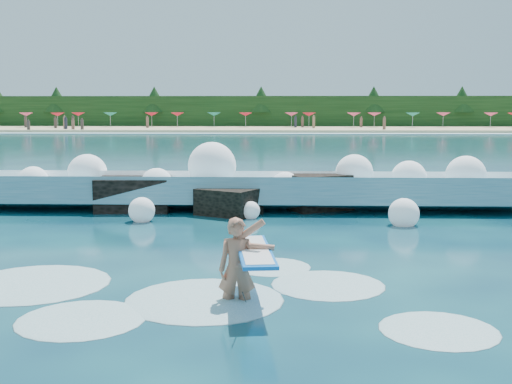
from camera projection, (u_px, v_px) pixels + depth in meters
ground at (180, 262)px, 13.19m from camera, size 200.00×200.00×0.00m
beach at (265, 129)px, 90.45m from camera, size 140.00×20.00×0.40m
wet_band at (263, 133)px, 79.57m from camera, size 140.00×5.00×0.08m
treeline at (266, 112)px, 100.06m from camera, size 140.00×4.00×5.00m
breaking_wave at (249, 192)px, 20.30m from camera, size 16.72×2.66×1.44m
rock_cluster at (218, 197)px, 19.82m from camera, size 8.01×3.23×1.29m
surfer_with_board at (241, 265)px, 10.36m from camera, size 1.00×2.88×1.69m
wave_spray at (256, 177)px, 20.11m from camera, size 14.69×4.46×2.18m
surf_foam at (170, 294)px, 10.92m from camera, size 8.95×5.24×0.14m
beach_umbrellas at (265, 114)px, 92.97m from camera, size 113.80×6.21×0.50m
beachgoers at (260, 123)px, 88.15m from camera, size 91.86×13.47×1.94m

